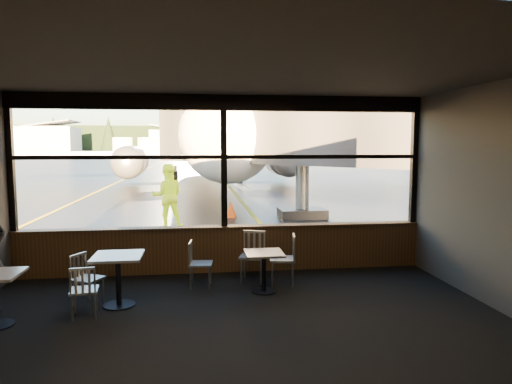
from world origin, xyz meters
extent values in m
plane|color=black|center=(0.00, 120.00, 0.00)|extent=(520.00, 520.00, 0.00)
cube|color=black|center=(0.00, -3.00, 0.01)|extent=(8.00, 6.00, 0.01)
cube|color=#38332D|center=(0.00, -3.00, 3.50)|extent=(8.00, 6.00, 0.04)
cube|color=#453E37|center=(0.00, -6.00, 1.75)|extent=(8.00, 0.04, 3.50)
cube|color=#553519|center=(0.00, 0.00, 0.45)|extent=(8.00, 0.28, 0.90)
cube|color=black|center=(0.00, 0.00, 3.35)|extent=(8.00, 0.18, 0.30)
cube|color=black|center=(-3.95, 0.00, 2.20)|extent=(0.12, 0.12, 2.60)
cube|color=black|center=(0.00, 0.00, 2.20)|extent=(0.12, 0.12, 2.60)
cube|color=black|center=(3.95, 0.00, 2.20)|extent=(0.12, 0.12, 2.60)
cube|color=black|center=(0.00, 0.00, 2.30)|extent=(8.00, 0.10, 0.08)
imported|color=#BFF219|center=(-1.43, 5.20, 0.99)|extent=(1.04, 0.85, 1.97)
cone|color=#FD5908|center=(0.66, 6.99, 0.28)|extent=(0.40, 0.40, 0.56)
cylinder|color=silver|center=(-30.00, 182.00, 3.00)|extent=(8.00, 8.00, 6.00)
cylinder|color=silver|center=(-20.00, 182.00, 3.00)|extent=(8.00, 8.00, 6.00)
cylinder|color=silver|center=(-10.00, 182.00, 3.00)|extent=(8.00, 8.00, 6.00)
cube|color=black|center=(0.00, 210.00, 6.00)|extent=(360.00, 3.00, 12.00)
camera|label=1|loc=(-0.54, -8.96, 2.51)|focal=32.00mm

